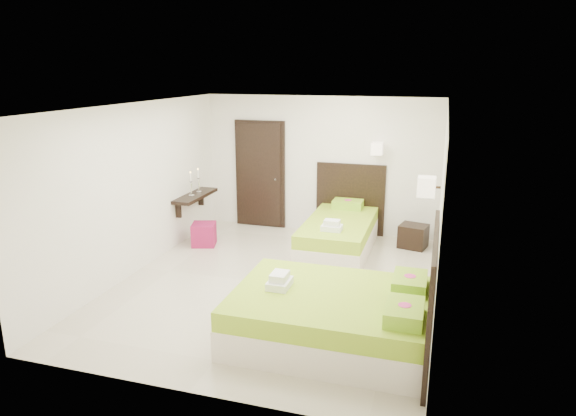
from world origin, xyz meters
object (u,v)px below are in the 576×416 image
(bed_single, at_px, (340,232))
(ottoman, at_px, (204,234))
(bed_double, at_px, (338,315))
(nightstand, at_px, (413,236))

(bed_single, xyz_separation_m, ottoman, (-2.39, -0.46, -0.12))
(ottoman, bearing_deg, bed_single, 10.86)
(bed_double, relative_size, nightstand, 4.90)
(bed_single, distance_m, bed_double, 3.14)
(bed_double, distance_m, nightstand, 3.65)
(nightstand, xyz_separation_m, ottoman, (-3.62, -0.97, -0.00))
(nightstand, height_order, ottoman, nightstand)
(bed_single, xyz_separation_m, nightstand, (1.23, 0.51, -0.12))
(bed_single, bearing_deg, ottoman, -169.14)
(ottoman, bearing_deg, nightstand, 15.01)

